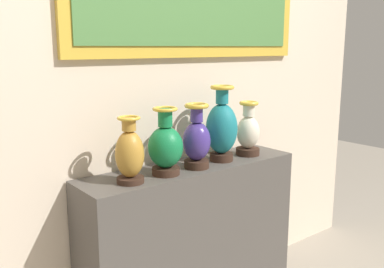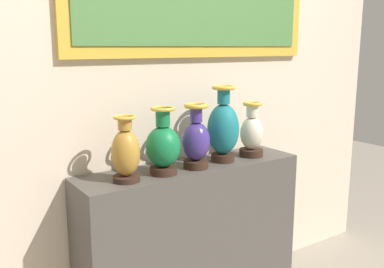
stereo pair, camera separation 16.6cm
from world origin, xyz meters
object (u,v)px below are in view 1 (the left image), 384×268
Objects in this scene: vase_teal at (222,128)px; vase_emerald at (166,146)px; vase_indigo at (197,140)px; vase_ivory at (248,132)px; vase_ochre at (130,154)px.

vase_emerald is at bearing -176.15° from vase_teal.
vase_indigo is 0.40m from vase_ivory.
vase_teal is at bearing 3.02° from vase_ochre.
vase_ivory is at bearing 2.48° from vase_emerald.
vase_emerald is at bearing 1.41° from vase_ochre.
vase_teal is at bearing 179.89° from vase_ivory.
vase_ochre is 0.59m from vase_teal.
vase_ivory is (0.79, 0.03, -0.00)m from vase_ochre.
vase_indigo is at bearing -176.24° from vase_ivory.
vase_ivory is (0.59, 0.03, -0.01)m from vase_emerald.
vase_ivory is at bearing 3.76° from vase_indigo.
vase_teal reaches higher than vase_ivory.
vase_indigo reaches higher than vase_ochre.
vase_indigo is (0.39, 0.00, 0.01)m from vase_ochre.
vase_ochre is 0.92× the size of vase_indigo.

